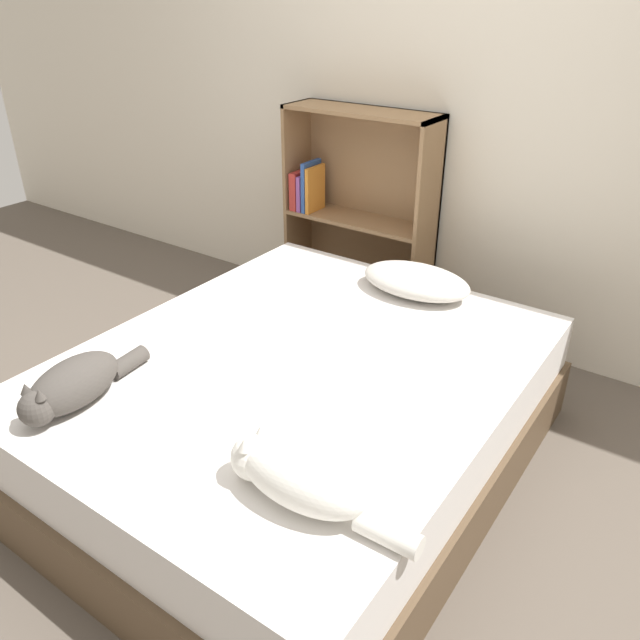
{
  "coord_description": "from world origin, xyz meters",
  "views": [
    {
      "loc": [
        1.18,
        -1.54,
        1.69
      ],
      "look_at": [
        0.0,
        0.14,
        0.57
      ],
      "focal_mm": 35.0,
      "sensor_mm": 36.0,
      "label": 1
    }
  ],
  "objects_px": {
    "pillow": "(416,281)",
    "cat_light": "(298,477)",
    "cat_dark": "(72,385)",
    "bookshelf": "(359,214)",
    "bed": "(299,412)"
  },
  "relations": [
    {
      "from": "pillow",
      "to": "bookshelf",
      "type": "distance_m",
      "value": 0.78
    },
    {
      "from": "cat_dark",
      "to": "bookshelf",
      "type": "distance_m",
      "value": 1.88
    },
    {
      "from": "bookshelf",
      "to": "cat_light",
      "type": "bearing_deg",
      "value": -62.56
    },
    {
      "from": "cat_dark",
      "to": "bookshelf",
      "type": "xyz_separation_m",
      "value": [
        -0.09,
        1.88,
        0.03
      ]
    },
    {
      "from": "bed",
      "to": "cat_dark",
      "type": "bearing_deg",
      "value": -123.59
    },
    {
      "from": "bed",
      "to": "pillow",
      "type": "xyz_separation_m",
      "value": [
        0.09,
        0.75,
        0.3
      ]
    },
    {
      "from": "cat_light",
      "to": "bookshelf",
      "type": "relative_size",
      "value": 0.5
    },
    {
      "from": "pillow",
      "to": "cat_light",
      "type": "bearing_deg",
      "value": -75.83
    },
    {
      "from": "cat_dark",
      "to": "bookshelf",
      "type": "relative_size",
      "value": 0.45
    },
    {
      "from": "pillow",
      "to": "cat_dark",
      "type": "xyz_separation_m",
      "value": [
        -0.52,
        -1.39,
        0.02
      ]
    },
    {
      "from": "cat_dark",
      "to": "bookshelf",
      "type": "bearing_deg",
      "value": 177.28
    },
    {
      "from": "pillow",
      "to": "cat_light",
      "type": "relative_size",
      "value": 0.87
    },
    {
      "from": "cat_light",
      "to": "bookshelf",
      "type": "bearing_deg",
      "value": -63.79
    },
    {
      "from": "cat_dark",
      "to": "bed",
      "type": "bearing_deg",
      "value": 141.07
    },
    {
      "from": "pillow",
      "to": "cat_dark",
      "type": "bearing_deg",
      "value": -110.42
    }
  ]
}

